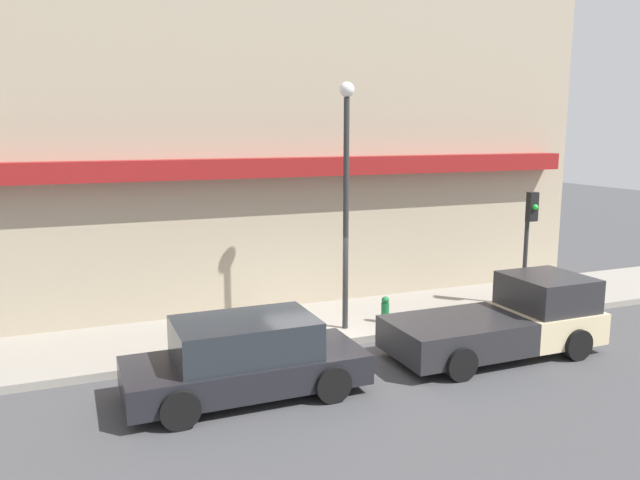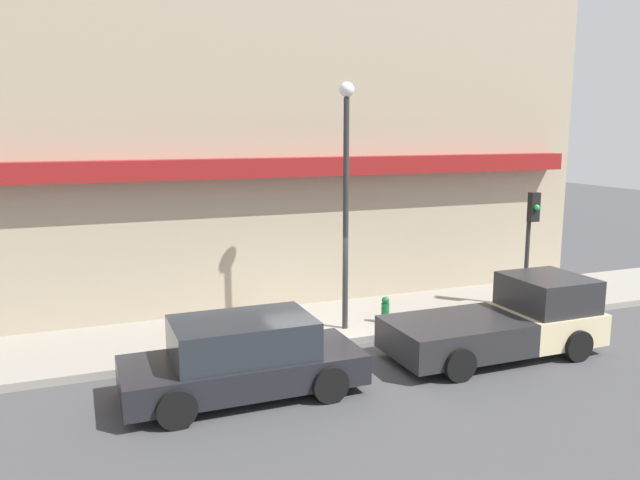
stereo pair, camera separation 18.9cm
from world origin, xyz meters
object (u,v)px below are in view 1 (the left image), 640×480
at_px(pickup_truck, 506,321).
at_px(traffic_light, 529,228).
at_px(street_lamp, 346,180).
at_px(parked_car, 246,358).
at_px(fire_hydrant, 385,309).

distance_m(pickup_truck, traffic_light, 3.98).
bearing_deg(street_lamp, pickup_truck, -41.41).
xyz_separation_m(pickup_truck, parked_car, (-6.20, 0.00, -0.02)).
height_order(parked_car, traffic_light, traffic_light).
bearing_deg(traffic_light, street_lamp, 178.94).
relative_size(parked_car, traffic_light, 1.43).
relative_size(pickup_truck, traffic_light, 1.55).
distance_m(parked_car, traffic_light, 9.33).
bearing_deg(parked_car, traffic_light, 17.68).
relative_size(pickup_truck, fire_hydrant, 7.24).
bearing_deg(pickup_truck, parked_car, -178.94).
height_order(pickup_truck, traffic_light, traffic_light).
height_order(street_lamp, traffic_light, street_lamp).
relative_size(fire_hydrant, traffic_light, 0.21).
bearing_deg(fire_hydrant, traffic_light, -1.80).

